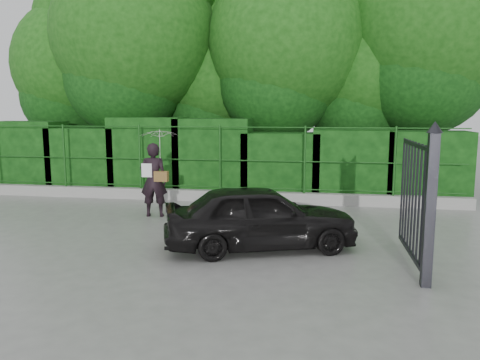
# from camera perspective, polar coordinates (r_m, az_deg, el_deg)

# --- Properties ---
(ground) EXTENTS (80.00, 80.00, 0.00)m
(ground) POSITION_cam_1_polar(r_m,az_deg,el_deg) (8.88, -11.02, -8.05)
(ground) COLOR gray
(kerb) EXTENTS (14.00, 0.25, 0.30)m
(kerb) POSITION_cam_1_polar(r_m,az_deg,el_deg) (13.04, -4.15, -1.91)
(kerb) COLOR #9E9E99
(kerb) RESTS_ON ground
(fence) EXTENTS (14.13, 0.06, 1.80)m
(fence) POSITION_cam_1_polar(r_m,az_deg,el_deg) (12.84, -3.24, 2.68)
(fence) COLOR #174915
(fence) RESTS_ON kerb
(hedge) EXTENTS (14.20, 1.20, 2.29)m
(hedge) POSITION_cam_1_polar(r_m,az_deg,el_deg) (13.90, -3.80, 2.45)
(hedge) COLOR black
(hedge) RESTS_ON ground
(trees) EXTENTS (17.10, 6.15, 8.08)m
(trees) POSITION_cam_1_polar(r_m,az_deg,el_deg) (15.95, 2.66, 16.14)
(trees) COLOR black
(trees) RESTS_ON ground
(gate) EXTENTS (0.22, 2.33, 2.36)m
(gate) POSITION_cam_1_polar(r_m,az_deg,el_deg) (7.52, 21.38, -2.18)
(gate) COLOR black
(gate) RESTS_ON ground
(woman) EXTENTS (0.93, 0.89, 2.07)m
(woman) POSITION_cam_1_polar(r_m,az_deg,el_deg) (11.16, -10.08, 2.30)
(woman) COLOR black
(woman) RESTS_ON ground
(car) EXTENTS (3.74, 2.45, 1.18)m
(car) POSITION_cam_1_polar(r_m,az_deg,el_deg) (8.52, 2.48, -4.47)
(car) COLOR black
(car) RESTS_ON ground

